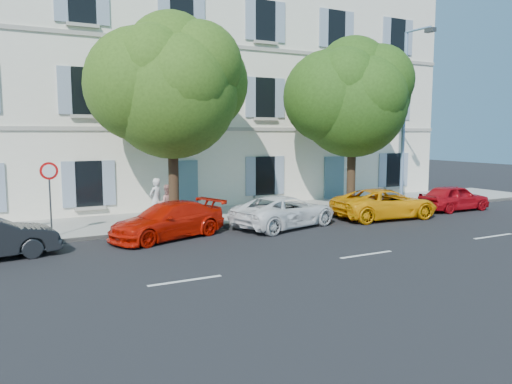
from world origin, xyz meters
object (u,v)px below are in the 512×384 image
car_yellow_supercar (385,204)px  car_red_hatchback (454,198)px  car_white_coupe (285,211)px  tree_right (353,104)px  tree_left (172,93)px  pedestrian_b (167,204)px  car_red_coupe (168,221)px  pedestrian_a (156,200)px  road_sign (49,183)px  street_lamp (407,109)px

car_yellow_supercar → car_red_hatchback: 4.59m
car_white_coupe → tree_right: bearing=-84.3°
tree_left → pedestrian_b: tree_left is taller
car_yellow_supercar → tree_right: bearing=11.7°
car_red_coupe → tree_right: (9.66, 1.68, 4.53)m
car_white_coupe → pedestrian_b: (-4.16, 2.45, 0.29)m
car_red_hatchback → tree_left: (-13.58, 2.27, 4.74)m
car_red_coupe → car_white_coupe: (4.87, -0.13, -0.00)m
car_yellow_supercar → pedestrian_a: pedestrian_a is taller
road_sign → street_lamp: bearing=-1.0°
tree_right → road_sign: (-13.45, -0.30, -3.12)m
tree_right → car_yellow_supercar: bearing=-83.5°
car_red_coupe → car_white_coupe: size_ratio=0.96×
car_white_coupe → pedestrian_a: size_ratio=2.55×
tree_right → road_sign: size_ratio=2.95×
pedestrian_b → road_sign: bearing=21.1°
tree_left → pedestrian_a: tree_left is taller
car_white_coupe → road_sign: road_sign is taller
car_red_hatchback → road_sign: 18.41m
car_white_coupe → tree_left: size_ratio=0.57×
car_yellow_supercar → pedestrian_a: (-9.57, 3.03, 0.39)m
car_red_hatchback → pedestrian_b: bearing=79.9°
car_red_coupe → street_lamp: street_lamp is taller
car_yellow_supercar → tree_left: tree_left is taller
car_red_coupe → street_lamp: 13.27m
car_red_hatchback → pedestrian_a: (-14.15, 2.87, 0.42)m
tree_left → car_yellow_supercar: bearing=-15.1°
car_white_coupe → car_red_coupe: bearing=73.6°
car_yellow_supercar → pedestrian_a: size_ratio=2.64×
pedestrian_a → car_yellow_supercar: bearing=132.0°
car_red_coupe → street_lamp: (12.49, 1.09, 4.33)m
tree_right → pedestrian_b: tree_right is taller
car_yellow_supercar → road_sign: size_ratio=1.81×
pedestrian_b → car_yellow_supercar: bearing=172.4°
pedestrian_b → car_red_hatchback: bearing=178.4°
car_white_coupe → pedestrian_b: pedestrian_b is taller
street_lamp → pedestrian_a: street_lamp is taller
tree_right → pedestrian_a: 10.23m
road_sign → car_yellow_supercar: bearing=-7.6°
street_lamp → pedestrian_b: (-11.78, 1.24, -4.05)m
pedestrian_a → tree_right: bearing=144.0°
street_lamp → pedestrian_a: bearing=173.0°
pedestrian_a → pedestrian_b: size_ratio=1.17×
car_white_coupe → street_lamp: 8.85m
car_white_coupe → tree_right: (4.79, 1.81, 4.53)m
pedestrian_a → pedestrian_b: 0.47m
tree_left → street_lamp: street_lamp is taller
road_sign → pedestrian_a: bearing=16.4°
tree_left → tree_right: size_ratio=1.04×
car_white_coupe → tree_right: 6.84m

